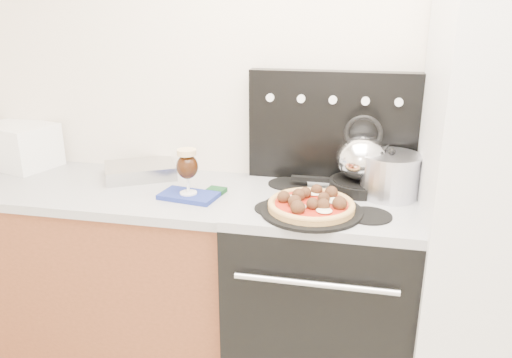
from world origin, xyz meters
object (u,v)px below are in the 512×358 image
(stove_body, at_px, (320,298))
(base_cabinet, at_px, (99,272))
(pizza_pan, at_px, (311,211))
(stock_pot, at_px, (390,177))
(skillet, at_px, (359,185))
(tea_kettle, at_px, (362,154))
(toaster_oven, at_px, (20,145))
(fridge, at_px, (506,208))
(beer_glass, at_px, (187,171))
(oven_mitt, at_px, (189,196))
(pizza, at_px, (311,203))

(stove_body, bearing_deg, base_cabinet, 178.70)
(pizza_pan, distance_m, stock_pot, 0.40)
(stove_body, xyz_separation_m, skillet, (0.14, 0.14, 0.50))
(stove_body, xyz_separation_m, tea_kettle, (0.14, 0.14, 0.65))
(toaster_oven, bearing_deg, skillet, 14.56)
(fridge, xyz_separation_m, stock_pot, (-0.44, 0.12, 0.06))
(toaster_oven, bearing_deg, tea_kettle, 14.56)
(stock_pot, bearing_deg, pizza_pan, -141.16)
(toaster_oven, xyz_separation_m, beer_glass, (1.00, -0.27, 0.01))
(base_cabinet, height_order, pizza_pan, pizza_pan)
(fridge, xyz_separation_m, oven_mitt, (-1.28, -0.03, -0.04))
(beer_glass, height_order, pizza_pan, beer_glass)
(pizza_pan, height_order, skillet, skillet)
(stove_body, xyz_separation_m, pizza, (-0.04, -0.15, 0.52))
(fridge, distance_m, beer_glass, 1.29)
(fridge, bearing_deg, beer_glass, -178.53)
(stove_body, height_order, tea_kettle, tea_kettle)
(pizza_pan, bearing_deg, stove_body, 74.45)
(pizza_pan, bearing_deg, fridge, 9.79)
(oven_mitt, relative_size, skillet, 0.92)
(stock_pot, bearing_deg, tea_kettle, 159.83)
(beer_glass, height_order, skillet, beer_glass)
(base_cabinet, relative_size, stove_body, 1.65)
(oven_mitt, xyz_separation_m, pizza_pan, (0.54, -0.10, 0.02))
(fridge, height_order, pizza_pan, fridge)
(pizza_pan, height_order, stock_pot, stock_pot)
(beer_glass, xyz_separation_m, pizza_pan, (0.54, -0.10, -0.10))
(stove_body, xyz_separation_m, oven_mitt, (-0.58, -0.06, 0.47))
(oven_mitt, bearing_deg, beer_glass, 0.00)
(fridge, xyz_separation_m, pizza, (-0.74, -0.13, 0.01))
(toaster_oven, bearing_deg, fridge, 11.15)
(stove_body, bearing_deg, pizza, -105.55)
(stove_body, height_order, stock_pot, stock_pot)
(stove_body, bearing_deg, beer_glass, -174.32)
(pizza, bearing_deg, tea_kettle, 57.74)
(base_cabinet, height_order, fridge, fridge)
(pizza, relative_size, skillet, 1.28)
(fridge, xyz_separation_m, tea_kettle, (-0.56, 0.16, 0.14))
(toaster_oven, bearing_deg, beer_glass, 2.11)
(stove_body, relative_size, toaster_oven, 2.51)
(pizza_pan, distance_m, tea_kettle, 0.38)
(base_cabinet, xyz_separation_m, pizza, (1.06, -0.18, 0.53))
(toaster_oven, xyz_separation_m, tea_kettle, (1.73, -0.07, 0.08))
(stock_pot, bearing_deg, base_cabinet, -177.23)
(stove_body, xyz_separation_m, pizza_pan, (-0.04, -0.15, 0.49))
(toaster_oven, relative_size, pizza, 1.03)
(oven_mitt, relative_size, stock_pot, 1.01)
(tea_kettle, bearing_deg, beer_glass, -166.74)
(skillet, bearing_deg, fridge, -15.99)
(beer_glass, bearing_deg, oven_mitt, 0.00)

